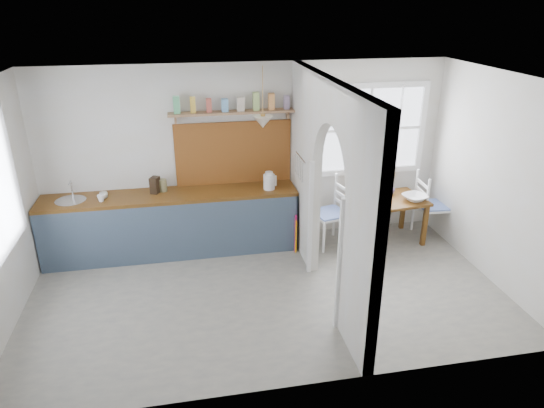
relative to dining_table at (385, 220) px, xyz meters
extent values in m
cube|color=gray|center=(-1.97, -1.07, -0.34)|extent=(5.80, 3.20, 0.01)
cube|color=beige|center=(-1.97, -1.07, 2.26)|extent=(5.80, 3.20, 0.01)
cube|color=beige|center=(-1.97, 0.53, 0.96)|extent=(5.80, 0.01, 2.60)
cube|color=beige|center=(-1.97, -2.67, 0.96)|extent=(5.80, 0.01, 2.60)
cube|color=beige|center=(0.93, -1.07, 0.96)|extent=(0.01, 3.20, 2.60)
cube|color=beige|center=(-1.27, -2.27, 0.96)|extent=(0.12, 0.80, 2.60)
cube|color=beige|center=(-1.27, -0.07, 0.96)|extent=(0.12, 1.20, 2.60)
cube|color=beige|center=(-1.27, -1.27, 1.74)|extent=(0.12, 1.20, 1.05)
cube|color=#4E2D14|center=(-3.10, 0.23, 0.54)|extent=(3.50, 0.60, 0.05)
cube|color=#435468|center=(-3.10, -0.05, 0.09)|extent=(3.50, 0.03, 0.85)
cube|color=black|center=(-3.10, 0.28, 0.09)|extent=(3.46, 0.45, 0.85)
cylinder|color=silver|center=(-4.40, 0.23, 0.55)|extent=(0.40, 0.40, 0.02)
cube|color=brown|center=(-2.18, 0.51, 1.01)|extent=(1.65, 0.03, 0.90)
cube|color=#8A5F3A|center=(-2.18, 0.42, 1.61)|extent=(1.75, 0.20, 0.03)
cube|color=#419861|center=(-2.92, 0.42, 1.72)|extent=(0.09, 0.09, 0.18)
cube|color=gold|center=(-2.71, 0.42, 1.72)|extent=(0.09, 0.09, 0.18)
cube|color=#9D3B2E|center=(-2.50, 0.42, 1.72)|extent=(0.09, 0.09, 0.18)
cube|color=#548CBC|center=(-2.29, 0.42, 1.72)|extent=(0.09, 0.09, 0.18)
cube|color=#B7A996|center=(-2.07, 0.42, 1.72)|extent=(0.09, 0.09, 0.18)
cube|color=#94B65C|center=(-1.86, 0.42, 1.72)|extent=(0.09, 0.09, 0.18)
cube|color=#CF853D|center=(-1.65, 0.42, 1.72)|extent=(0.09, 0.09, 0.18)
cube|color=slate|center=(-1.43, 0.42, 1.72)|extent=(0.09, 0.09, 0.18)
cone|color=silver|center=(-1.82, 0.08, 1.54)|extent=(0.26, 0.26, 0.16)
cylinder|color=silver|center=(-1.36, -0.17, 1.11)|extent=(0.02, 0.50, 0.02)
imported|color=white|center=(-3.99, 0.13, 0.61)|extent=(0.10, 0.10, 0.09)
imported|color=white|center=(-3.98, 0.23, 0.61)|extent=(0.13, 0.13, 0.09)
cube|color=black|center=(-3.30, 0.31, 0.68)|extent=(0.15, 0.17, 0.23)
cylinder|color=olive|center=(-3.19, 0.35, 0.65)|extent=(0.12, 0.12, 0.17)
cube|color=#CC1863|center=(-1.39, -0.10, -0.06)|extent=(0.02, 0.03, 0.60)
cube|color=orange|center=(-1.39, -0.12, -0.09)|extent=(0.02, 0.03, 0.52)
imported|color=white|center=(0.37, -0.11, 0.38)|extent=(0.42, 0.42, 0.08)
imported|color=#5B9452|center=(-0.10, -0.20, 0.38)|extent=(0.13, 0.13, 0.09)
cylinder|color=#2C2627|center=(-0.35, 0.00, 0.34)|extent=(0.21, 0.21, 0.01)
imported|color=#554063|center=(0.10, 0.18, 0.43)|extent=(0.22, 0.22, 0.18)
camera|label=1|loc=(-2.88, -6.10, 3.05)|focal=32.00mm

